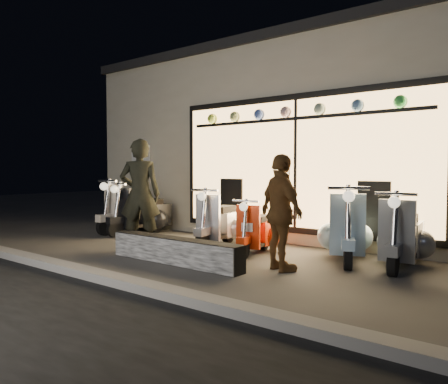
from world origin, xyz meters
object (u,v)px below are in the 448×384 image
at_px(man, 140,194).
at_px(scooter_silver, 222,223).
at_px(scooter_red, 259,231).
at_px(woman, 281,213).
at_px(graffiti_barrier, 175,251).

bearing_deg(man, scooter_silver, -164.18).
relative_size(scooter_silver, man, 0.74).
distance_m(scooter_silver, scooter_red, 1.00).
height_order(scooter_red, woman, woman).
relative_size(graffiti_barrier, man, 1.24).
height_order(graffiti_barrier, scooter_silver, scooter_silver).
relative_size(scooter_silver, woman, 0.89).
bearing_deg(scooter_red, graffiti_barrier, -118.88).
relative_size(scooter_silver, scooter_red, 1.16).
relative_size(scooter_red, man, 0.64).
bearing_deg(man, scooter_red, 170.77).
xyz_separation_m(graffiti_barrier, man, (-1.37, 0.50, 0.80)).
height_order(man, woman, man).
distance_m(graffiti_barrier, man, 1.66).
bearing_deg(scooter_silver, man, -135.91).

